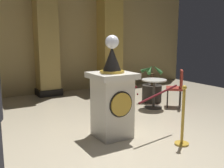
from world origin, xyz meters
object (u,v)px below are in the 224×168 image
pedestal_clock (112,98)px  cafe_chair_red (177,85)px  cafe_table (154,90)px  potted_palm_right (152,91)px  stanchion_far (104,102)px  stanchion_near (183,124)px

pedestal_clock → cafe_chair_red: bearing=20.3°
cafe_table → cafe_chair_red: cafe_chair_red is taller
cafe_table → cafe_chair_red: bearing=-18.3°
potted_palm_right → cafe_chair_red: (0.22, -0.75, 0.26)m
pedestal_clock → stanchion_far: 1.24m
stanchion_far → cafe_chair_red: (2.07, -0.17, 0.22)m
pedestal_clock → potted_palm_right: (2.29, 1.68, -0.41)m
cafe_chair_red → stanchion_near: bearing=-132.4°
pedestal_clock → cafe_chair_red: 2.68m
pedestal_clock → cafe_table: 2.23m
pedestal_clock → cafe_chair_red: (2.51, 0.93, -0.15)m
cafe_chair_red → stanchion_far: bearing=175.4°
potted_palm_right → stanchion_near: bearing=-119.6°
stanchion_far → cafe_table: 1.47m
stanchion_near → stanchion_far: bearing=100.5°
potted_palm_right → cafe_table: size_ratio=1.44×
cafe_table → stanchion_near: bearing=-117.9°
stanchion_far → cafe_chair_red: 2.09m
pedestal_clock → cafe_table: bearing=30.7°
stanchion_near → cafe_chair_red: 2.53m
pedestal_clock → potted_palm_right: bearing=36.2°
stanchion_near → cafe_chair_red: bearing=47.6°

